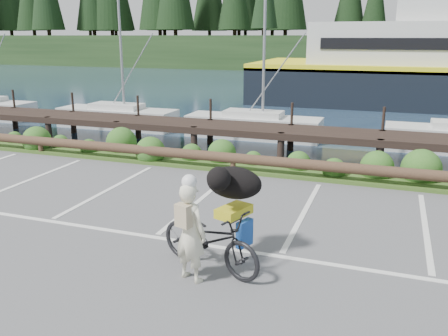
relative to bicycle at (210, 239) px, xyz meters
The scene contains 7 objects.
ground 2.06m from the bicycle, 140.86° to the left, with size 72.00×72.00×0.00m, color #4E4E50.
harbor_backdrop 79.73m from the bicycle, 90.82° to the left, with size 170.00×160.00×30.00m.
vegetation_strip 6.75m from the bicycle, 103.20° to the left, with size 34.00×1.60×0.10m, color #3D5B21.
log_rail 6.07m from the bicycle, 104.71° to the left, with size 32.00×0.30×0.60m, color #443021, non-canonical shape.
bicycle is the anchor object (origin of this frame).
cyclist 0.57m from the bicycle, 109.03° to the right, with size 0.62×0.40×1.69m, color beige.
dog 1.09m from the bicycle, 70.97° to the left, with size 1.03×0.50×0.59m, color black.
Camera 1 is at (4.29, -8.27, 3.94)m, focal length 38.00 mm.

